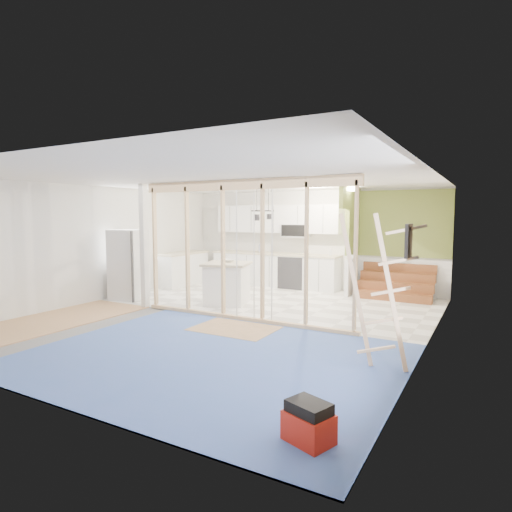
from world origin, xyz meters
The scene contains 17 objects.
room centered at (0.00, 0.00, 1.30)m, with size 7.01×8.01×2.61m.
floor_overlays centered at (0.07, 0.06, 0.01)m, with size 7.00×8.00×0.03m.
stud_frame centered at (-0.22, 0.00, 1.58)m, with size 4.66×0.14×2.60m.
base_cabinets centered at (-1.61, 3.36, 0.47)m, with size 4.45×2.24×0.93m.
upper_cabinets centered at (-0.84, 3.82, 1.82)m, with size 3.60×0.41×0.85m.
green_partition centered at (2.04, 3.66, 0.94)m, with size 2.25×1.51×2.60m.
pot_rack centered at (-0.31, 1.89, 2.00)m, with size 0.52×0.52×0.72m.
sheathing_panel centered at (3.48, -2.00, 1.30)m, with size 0.02×4.00×2.60m, color tan.
electrical_panel centered at (3.43, -1.40, 1.65)m, with size 0.04×0.30×0.40m, color #36363B.
ceiling_light centered at (1.40, 3.00, 2.54)m, with size 0.32×0.32×0.08m, color #FFEABF.
fridge centered at (-3.02, 0.45, 0.81)m, with size 0.84×0.82×1.62m.
island centered at (-0.75, 1.10, 0.46)m, with size 1.17×1.17×0.92m.
bowl centered at (-0.79, 1.24, 0.95)m, with size 0.25×0.25×0.06m, color white.
soap_bottle_a centered at (-1.32, 3.67, 1.08)m, with size 0.11×0.11×0.29m, color #A6AAB9.
soap_bottle_b centered at (0.70, 3.72, 1.02)m, with size 0.08×0.08×0.18m, color silver.
toolbox centered at (3.00, -3.40, 0.18)m, with size 0.47×0.41×0.37m.
ladder centered at (3.08, -1.36, 1.00)m, with size 1.04×0.20×1.96m.
Camera 1 is at (4.31, -6.66, 1.95)m, focal length 30.00 mm.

